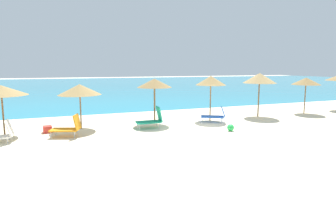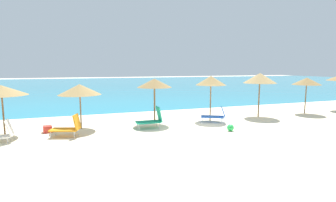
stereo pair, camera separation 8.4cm
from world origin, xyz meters
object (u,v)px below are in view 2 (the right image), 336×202
beach_umbrella_5 (260,78)px  lounge_chair_0 (152,119)px  beach_umbrella_3 (154,83)px  lounge_chair_2 (69,127)px  beach_umbrella_4 (211,81)px  beach_umbrella_1 (1,90)px  beach_umbrella_6 (307,81)px  beach_umbrella_2 (80,90)px  cooler_box (48,129)px  lounge_chair_1 (215,115)px  beach_ball (230,128)px

beach_umbrella_5 → lounge_chair_0: (-7.82, -0.83, -2.14)m
beach_umbrella_3 → lounge_chair_2: beach_umbrella_3 is taller
beach_umbrella_4 → beach_umbrella_1: bearing=-179.9°
beach_umbrella_3 → beach_umbrella_4: bearing=-3.1°
beach_umbrella_3 → lounge_chair_0: bearing=-113.8°
beach_umbrella_3 → beach_umbrella_6: 11.42m
beach_umbrella_2 → beach_umbrella_3: (4.19, -0.08, 0.26)m
beach_umbrella_5 → beach_umbrella_1: bearing=179.9°
lounge_chair_0 → cooler_box: (-5.40, 0.88, -0.32)m
beach_umbrella_5 → beach_umbrella_6: (4.06, -0.10, -0.28)m
beach_umbrella_5 → lounge_chair_2: size_ratio=1.98×
lounge_chair_1 → lounge_chair_2: size_ratio=1.05×
lounge_chair_1 → beach_ball: lounge_chair_1 is taller
beach_umbrella_3 → cooler_box: (-5.86, -0.18, -2.26)m
beach_umbrella_2 → beach_umbrella_6: beach_umbrella_6 is taller
lounge_chair_2 → beach_umbrella_1: bearing=85.0°
lounge_chair_1 → lounge_chair_2: (-8.41, -0.57, 0.05)m
beach_umbrella_5 → cooler_box: size_ratio=6.49×
lounge_chair_0 → cooler_box: 5.48m
beach_umbrella_1 → lounge_chair_1: bearing=-3.5°
lounge_chair_1 → beach_ball: 2.26m
lounge_chair_1 → beach_ball: size_ratio=4.29×
lounge_chair_0 → lounge_chair_2: size_ratio=0.94×
beach_umbrella_4 → lounge_chair_1: bearing=-92.1°
beach_umbrella_3 → lounge_chair_1: beach_umbrella_3 is taller
beach_umbrella_4 → cooler_box: (-9.51, 0.02, -2.36)m
lounge_chair_2 → beach_ball: size_ratio=4.07×
beach_umbrella_4 → beach_ball: bearing=-97.4°
beach_umbrella_3 → beach_ball: (3.27, -3.11, -2.25)m
beach_umbrella_4 → beach_umbrella_6: (7.77, -0.14, -0.17)m
beach_umbrella_2 → lounge_chair_0: 4.24m
beach_umbrella_3 → lounge_chair_1: 4.24m
beach_umbrella_3 → lounge_chair_2: bearing=-163.0°
beach_umbrella_6 → lounge_chair_0: beach_umbrella_6 is taller
beach_umbrella_5 → beach_umbrella_6: 4.07m
beach_umbrella_5 → lounge_chair_1: (-3.73, -0.67, -2.21)m
lounge_chair_2 → beach_ball: lounge_chair_2 is taller
lounge_chair_0 → lounge_chair_1: (4.09, 0.16, -0.07)m
beach_umbrella_2 → beach_umbrella_4: (7.84, -0.27, 0.36)m
lounge_chair_2 → cooler_box: size_ratio=3.28×
beach_umbrella_2 → lounge_chair_1: bearing=-7.1°
beach_umbrella_6 → lounge_chair_2: (-16.20, -1.14, -1.89)m
beach_umbrella_1 → beach_ball: 11.62m
beach_umbrella_4 → beach_umbrella_5: (3.71, -0.04, 0.10)m
beach_umbrella_5 → cooler_box: beach_umbrella_5 is taller
beach_umbrella_3 → cooler_box: size_ratio=5.88×
beach_umbrella_6 → beach_ball: (-8.15, -2.78, -2.17)m
beach_umbrella_4 → beach_umbrella_2: bearing=178.0°
lounge_chair_0 → beach_umbrella_4: bearing=-76.7°
beach_umbrella_6 → lounge_chair_1: bearing=-175.8°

